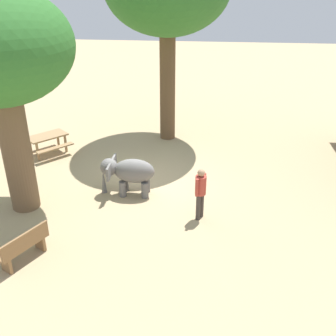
# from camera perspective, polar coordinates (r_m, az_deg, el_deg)

# --- Properties ---
(ground_plane) EXTENTS (60.00, 60.00, 0.00)m
(ground_plane) POSITION_cam_1_polar(r_m,az_deg,el_deg) (13.93, -3.70, -2.00)
(ground_plane) COLOR tan
(elephant) EXTENTS (1.21, 1.78, 1.25)m
(elephant) POSITION_cam_1_polar(r_m,az_deg,el_deg) (12.89, -5.68, -0.59)
(elephant) COLOR slate
(elephant) RESTS_ON ground_plane
(person_handler) EXTENTS (0.46, 0.32, 1.62)m
(person_handler) POSITION_cam_1_polar(r_m,az_deg,el_deg) (11.54, 4.68, -3.16)
(person_handler) COLOR #3F3833
(person_handler) RESTS_ON ground_plane
(wooden_bench) EXTENTS (1.43, 1.00, 0.88)m
(wooden_bench) POSITION_cam_1_polar(r_m,az_deg,el_deg) (10.76, -19.96, -10.42)
(wooden_bench) COLOR olive
(wooden_bench) RESTS_ON ground_plane
(picnic_table_near) EXTENTS (2.11, 2.10, 0.78)m
(picnic_table_near) POSITION_cam_1_polar(r_m,az_deg,el_deg) (16.52, -16.89, 3.87)
(picnic_table_near) COLOR #9E7A51
(picnic_table_near) RESTS_ON ground_plane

